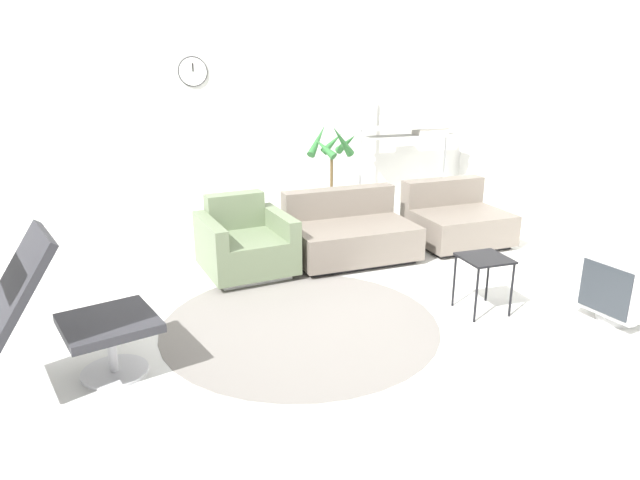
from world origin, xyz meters
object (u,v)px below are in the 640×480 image
object	(u,v)px
couch_low	(349,234)
side_table	(484,265)
shelf_unit	(413,129)
potted_plant	(332,181)
crt_television	(622,287)
lounge_chair	(38,295)
armchair_red	(245,245)
couch_second	(455,221)

from	to	relation	value
couch_low	side_table	size ratio (longest dim) A/B	2.69
shelf_unit	potted_plant	bearing A→B (deg)	-166.88
couch_low	crt_television	world-z (taller)	couch_low
side_table	shelf_unit	world-z (taller)	shelf_unit
side_table	crt_television	bearing A→B (deg)	-28.39
potted_plant	shelf_unit	world-z (taller)	shelf_unit
lounge_chair	armchair_red	world-z (taller)	lounge_chair
crt_television	shelf_unit	size ratio (longest dim) A/B	0.30
couch_low	crt_television	bearing A→B (deg)	122.78
crt_television	couch_second	bearing A→B (deg)	-5.31
couch_low	potted_plant	bearing A→B (deg)	-103.20
armchair_red	couch_second	size ratio (longest dim) A/B	0.89
armchair_red	shelf_unit	bearing A→B (deg)	-156.54
lounge_chair	potted_plant	xyz separation A→B (m)	(2.92, 2.91, -0.09)
potted_plant	side_table	bearing A→B (deg)	-83.06
side_table	couch_second	bearing A→B (deg)	65.45
couch_low	couch_second	bearing A→B (deg)	-179.16
couch_second	side_table	bearing A→B (deg)	63.05
crt_television	armchair_red	bearing A→B (deg)	42.61
armchair_red	shelf_unit	distance (m)	3.09
couch_second	side_table	size ratio (longest dim) A/B	2.17
couch_low	potted_plant	distance (m)	1.20
potted_plant	lounge_chair	bearing A→B (deg)	-135.15
couch_second	crt_television	size ratio (longest dim) A/B	1.89
side_table	potted_plant	world-z (taller)	potted_plant
crt_television	shelf_unit	world-z (taller)	shelf_unit
side_table	potted_plant	bearing A→B (deg)	96.94
lounge_chair	couch_second	distance (m)	4.44
couch_second	couch_low	bearing A→B (deg)	0.84
couch_low	potted_plant	xyz separation A→B (m)	(0.22, 1.14, 0.33)
lounge_chair	side_table	world-z (taller)	lounge_chair
shelf_unit	side_table	bearing A→B (deg)	-106.37
couch_low	crt_television	xyz separation A→B (m)	(1.49, -2.11, 0.04)
couch_second	armchair_red	bearing A→B (deg)	1.58
couch_low	side_table	xyz separation A→B (m)	(0.55, -1.60, 0.17)
side_table	couch_low	bearing A→B (deg)	108.97
armchair_red	couch_low	xyz separation A→B (m)	(1.12, 0.10, -0.03)
couch_low	shelf_unit	size ratio (longest dim) A/B	0.70
couch_low	couch_second	xyz separation A→B (m)	(1.32, 0.07, -0.00)
armchair_red	crt_television	bearing A→B (deg)	135.13
lounge_chair	armchair_red	xyz separation A→B (m)	(1.58, 1.67, -0.39)
lounge_chair	couch_second	xyz separation A→B (m)	(4.02, 1.84, -0.42)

